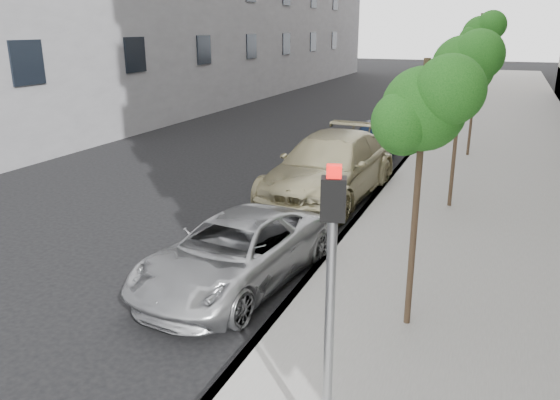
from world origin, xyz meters
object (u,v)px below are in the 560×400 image
Objects in this scene: tree_far at (481,35)px; sedan_rear at (421,100)px; tree_near at (425,109)px; suv at (330,167)px; signal_pole at (331,286)px; tree_mid at (464,67)px; sedan_black at (402,114)px; minivan at (234,252)px; sedan_blue at (375,139)px.

tree_far is 0.96× the size of sedan_rear.
suv is (-3.33, 6.42, -2.66)m from tree_near.
signal_pole is 0.62× the size of sedan_rear.
sedan_black is (-3.33, 11.31, -2.95)m from tree_mid.
signal_pole is 27.04m from sedan_rear.
suv is (0.00, 5.98, 0.25)m from minivan.
suv is at bearing -89.43° from sedan_black.
sedan_black is at bearing 82.66° from signal_pole.
signal_pole is 0.70× the size of sedan_black.
tree_mid is 0.97× the size of minivan.
sedan_blue is at bearing 105.42° from tree_near.
sedan_rear is (-3.33, 23.65, -2.78)m from tree_near.
tree_near is 0.83× the size of tree_far.
minivan is at bearing -118.78° from tree_mid.
tree_mid is at bearing 90.00° from tree_near.
tree_near is 18.33m from sedan_black.
sedan_rear is at bearing 90.57° from sedan_black.
minivan is 17.37m from sedan_black.
sedan_black is at bearing 106.39° from tree_mid.
tree_far is at bearing -54.77° from sedan_black.
sedan_black is (0.00, 5.75, 0.11)m from sedan_blue.
tree_near is 0.91× the size of minivan.
tree_far reaches higher than sedan_black.
minivan is at bearing -98.73° from sedan_rear.
sedan_black is (-3.33, 4.81, -3.63)m from tree_far.
tree_near is 0.93× the size of tree_mid.
tree_far is at bearing 81.91° from minivan.
tree_far is at bearing 90.00° from tree_near.
tree_near reaches higher than sedan_black.
signal_pole is at bearing -96.67° from tree_near.
sedan_black is (0.00, 17.37, 0.14)m from minivan.
sedan_blue is at bearing 120.88° from tree_mid.
tree_near is 1.27× the size of signal_pole.
tree_far is at bearing 8.00° from sedan_blue.
sedan_black reaches higher than minivan.
signal_pole is 4.93m from minivan.
tree_far is 1.10× the size of minivan.
tree_near is 4.44m from minivan.
sedan_rear is at bearing 96.75° from minivan.
sedan_blue is at bearing -98.73° from sedan_rear.
sedan_black is at bearing 82.29° from sedan_blue.
tree_near is 24.04m from sedan_rear.
tree_near reaches higher than sedan_blue.
tree_far is 1.54× the size of signal_pole.
suv reaches higher than sedan_black.
sedan_blue is (-3.33, 5.56, -3.05)m from tree_mid.
suv is at bearing 91.74° from signal_pole.
suv is 5.65m from sedan_blue.
tree_far is 8.17m from suv.
signal_pole is at bearing -91.32° from tree_far.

